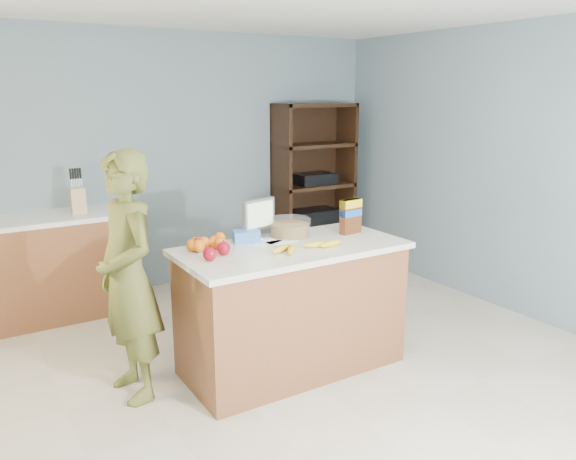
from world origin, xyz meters
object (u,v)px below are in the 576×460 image
tv (259,216)px  cereal_box (351,214)px  person (128,277)px  shelving_unit (312,188)px  counter_peninsula (292,312)px

tv → cereal_box: 0.68m
person → shelving_unit: bearing=118.5°
tv → cereal_box: bearing=-21.6°
tv → cereal_box: (0.63, -0.25, -0.01)m
counter_peninsula → shelving_unit: size_ratio=0.87×
shelving_unit → tv: 2.39m
shelving_unit → tv: bearing=-133.3°
person → tv: (0.98, 0.08, 0.26)m
counter_peninsula → cereal_box: size_ratio=6.11×
tv → cereal_box: tv is taller
shelving_unit → tv: (-1.63, -1.73, 0.19)m
counter_peninsula → person: (-1.06, 0.23, 0.38)m
person → cereal_box: person is taller
tv → shelving_unit: bearing=46.7°
shelving_unit → person: 3.18m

